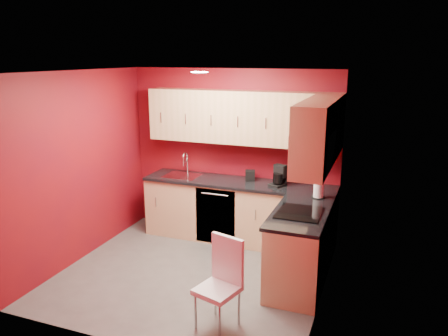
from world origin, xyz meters
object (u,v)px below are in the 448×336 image
Objects in this scene: dining_chair at (217,285)px; napkin_holder at (250,175)px; paper_towel at (319,186)px; sink at (183,173)px; coffee_maker at (278,176)px; microwave at (313,150)px.

napkin_holder is at bearing 115.51° from dining_chair.
paper_towel reaches higher than napkin_holder.
paper_towel is (2.09, -0.35, 0.12)m from sink.
coffee_maker is 0.98× the size of paper_towel.
napkin_holder is at bearing 5.62° from sink.
napkin_holder is 1.15m from paper_towel.
microwave is 2.54× the size of paper_towel.
sink is 3.50× the size of napkin_holder.
paper_towel is 0.32× the size of dining_chair.
microwave reaches higher than coffee_maker.
dining_chair is (1.40, -2.13, -0.48)m from sink.
coffee_maker is (1.48, -0.02, 0.11)m from sink.
sink is at bearing 154.40° from microwave.
sink is 2.59m from dining_chair.
sink reaches higher than paper_towel.
sink is 2.13m from paper_towel.
sink is 1.04m from napkin_holder.
dining_chair is at bearing -67.47° from coffee_maker.
microwave reaches higher than dining_chair.
coffee_maker is 0.31× the size of dining_chair.
microwave is at bearing -25.60° from sink.
paper_towel is at bearing -23.34° from napkin_holder.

